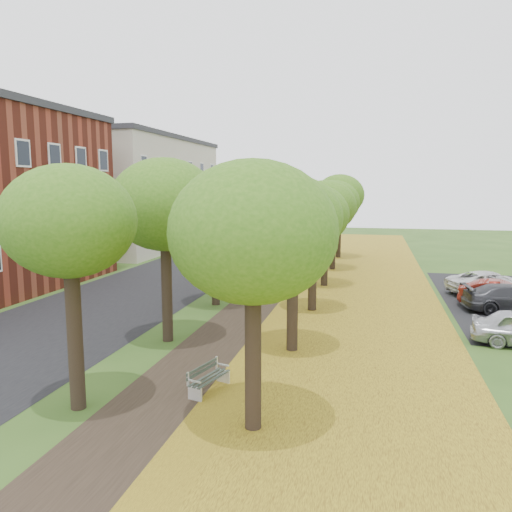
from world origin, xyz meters
The scene contains 10 objects.
ground centered at (0.00, 0.00, 0.00)m, with size 120.00×120.00×0.00m, color #2D4C19.
street_asphalt centered at (-7.50, 15.00, 0.00)m, with size 8.00×70.00×0.01m, color black.
footpath centered at (0.00, 15.00, 0.00)m, with size 3.20×70.00×0.01m, color black.
leaf_verge centered at (5.00, 15.00, 0.01)m, with size 7.50×70.00×0.01m, color #B19920.
tree_row_west centered at (-2.20, 15.00, 4.75)m, with size 3.71×33.71×6.36m.
tree_row_east centered at (2.60, 15.00, 4.75)m, with size 3.71×33.71×6.36m.
building_cream centered at (-17.00, 33.00, 5.21)m, with size 10.30×20.30×10.40m.
bench centered at (0.82, 1.86, 0.39)m, with size 0.87×1.66×0.75m.
car_red centered at (11.50, 14.63, 0.64)m, with size 1.36×3.90×1.29m, color maroon.
car_white centered at (11.65, 17.47, 0.64)m, with size 2.14×4.63×1.29m, color silver.
Camera 1 is at (5.30, -11.20, 5.90)m, focal length 35.00 mm.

